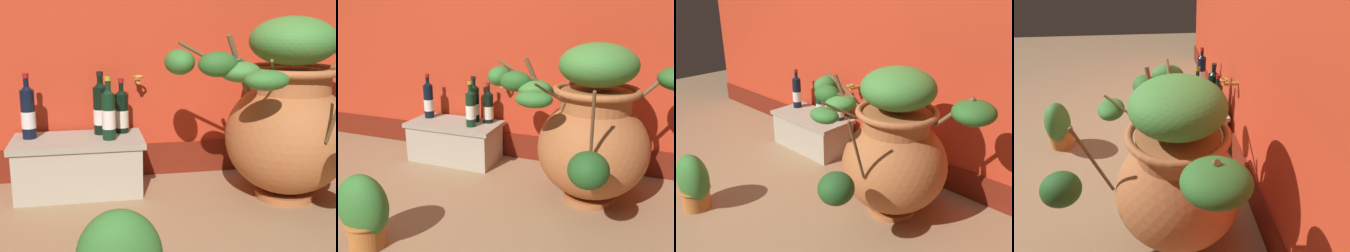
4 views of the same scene
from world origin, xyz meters
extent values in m
plane|color=#9E7A56|center=(0.00, 0.00, 0.00)|extent=(7.00, 7.00, 0.00)
cube|color=maroon|center=(0.00, 1.10, 0.09)|extent=(4.40, 0.02, 0.19)
cylinder|color=#B28433|center=(-0.15, 1.05, 0.56)|extent=(0.02, 0.10, 0.02)
torus|color=#B28433|center=(-0.15, 1.00, 0.59)|extent=(0.06, 0.06, 0.01)
cylinder|color=#B26638|center=(0.55, 0.64, 0.02)|extent=(0.29, 0.29, 0.03)
ellipsoid|color=#B26638|center=(0.55, 0.64, 0.32)|extent=(0.62, 0.62, 0.57)
cylinder|color=#B26638|center=(0.55, 0.64, 0.58)|extent=(0.38, 0.38, 0.13)
torus|color=#B26638|center=(0.55, 0.64, 0.65)|extent=(0.47, 0.47, 0.04)
cylinder|color=brown|center=(0.30, 0.53, 0.68)|extent=(0.15, 0.10, 0.11)
ellipsoid|color=#428438|center=(0.25, 0.50, 0.66)|extent=(0.18, 0.18, 0.09)
cylinder|color=brown|center=(0.25, 0.53, 0.69)|extent=(0.13, 0.06, 0.27)
ellipsoid|color=#2D6628|center=(0.14, 0.49, 0.70)|extent=(0.18, 0.13, 0.11)
cylinder|color=brown|center=(0.17, 0.63, 0.69)|extent=(0.36, 0.03, 0.20)
ellipsoid|color=#387A33|center=(0.00, 0.62, 0.70)|extent=(0.14, 0.19, 0.12)
cylinder|color=brown|center=(0.59, 0.26, 0.55)|extent=(0.03, 0.14, 0.37)
ellipsoid|color=#235623|center=(0.61, 0.10, 0.42)|extent=(0.18, 0.18, 0.16)
cylinder|color=brown|center=(0.86, 0.71, 0.71)|extent=(0.19, 0.06, 0.20)
ellipsoid|color=#2D6628|center=(0.95, 0.73, 0.72)|extent=(0.22, 0.23, 0.12)
cylinder|color=brown|center=(0.36, 0.40, 0.67)|extent=(0.12, 0.20, 0.14)
ellipsoid|color=#387A33|center=(0.30, 0.32, 0.65)|extent=(0.19, 0.13, 0.08)
ellipsoid|color=#428438|center=(0.55, 0.64, 0.79)|extent=(0.42, 0.42, 0.23)
cube|color=#B2A893|center=(-0.48, 0.89, 0.14)|extent=(0.63, 0.33, 0.29)
cube|color=#A09785|center=(-0.48, 0.89, 0.27)|extent=(0.67, 0.35, 0.03)
cylinder|color=black|center=(-0.72, 0.94, 0.41)|extent=(0.07, 0.07, 0.25)
cone|color=black|center=(-0.72, 0.94, 0.55)|extent=(0.07, 0.07, 0.04)
cylinder|color=black|center=(-0.72, 0.94, 0.58)|extent=(0.03, 0.03, 0.08)
cylinder|color=maroon|center=(-0.72, 0.94, 0.61)|extent=(0.03, 0.03, 0.02)
cylinder|color=silver|center=(-0.72, 0.94, 0.39)|extent=(0.07, 0.07, 0.09)
cylinder|color=black|center=(-0.24, 0.98, 0.39)|extent=(0.07, 0.07, 0.21)
cone|color=black|center=(-0.24, 0.98, 0.51)|extent=(0.07, 0.07, 0.04)
cylinder|color=black|center=(-0.24, 0.98, 0.54)|extent=(0.03, 0.03, 0.08)
cylinder|color=maroon|center=(-0.24, 0.98, 0.57)|extent=(0.03, 0.03, 0.02)
cylinder|color=beige|center=(-0.24, 0.98, 0.37)|extent=(0.07, 0.07, 0.09)
cylinder|color=black|center=(-0.35, 0.97, 0.42)|extent=(0.08, 0.08, 0.25)
cone|color=black|center=(-0.35, 0.97, 0.56)|extent=(0.08, 0.08, 0.04)
cylinder|color=black|center=(-0.35, 0.97, 0.58)|extent=(0.03, 0.03, 0.08)
cylinder|color=black|center=(-0.35, 0.97, 0.61)|extent=(0.04, 0.04, 0.02)
cylinder|color=white|center=(-0.35, 0.97, 0.38)|extent=(0.08, 0.08, 0.08)
cylinder|color=black|center=(-0.32, 0.85, 0.41)|extent=(0.07, 0.07, 0.23)
cone|color=black|center=(-0.32, 0.85, 0.54)|extent=(0.07, 0.07, 0.04)
cylinder|color=black|center=(-0.32, 0.85, 0.57)|extent=(0.03, 0.03, 0.09)
cylinder|color=#B7932D|center=(-0.32, 0.85, 0.60)|extent=(0.03, 0.03, 0.02)
cylinder|color=white|center=(-0.32, 0.85, 0.39)|extent=(0.07, 0.07, 0.10)
cylinder|color=#C17033|center=(-0.34, -0.19, 0.07)|extent=(0.17, 0.17, 0.14)
torus|color=#B2672E|center=(-0.34, -0.19, 0.13)|extent=(0.19, 0.19, 0.02)
ellipsoid|color=#387A33|center=(-0.34, -0.19, 0.21)|extent=(0.26, 0.17, 0.31)
camera|label=1|loc=(-0.41, -1.38, 0.89)|focal=47.92mm
camera|label=2|loc=(0.78, -1.29, 1.03)|focal=37.89mm
camera|label=3|loc=(1.67, -0.95, 1.36)|focal=39.13mm
camera|label=4|loc=(1.65, 0.55, 1.38)|focal=32.06mm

